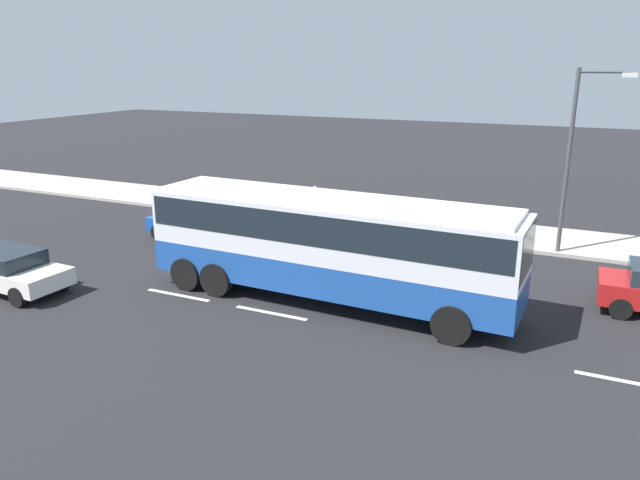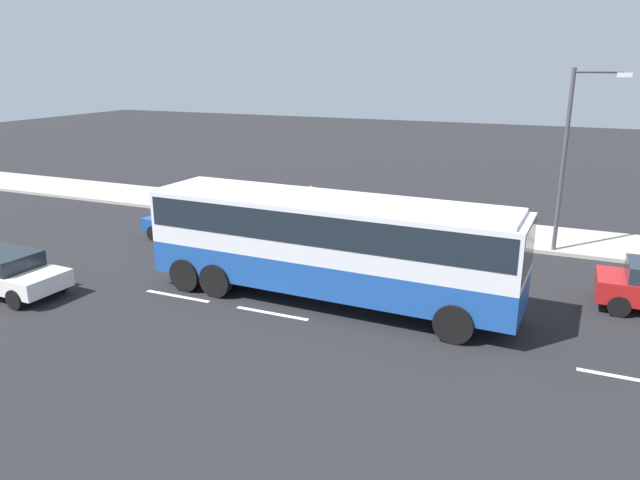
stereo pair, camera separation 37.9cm
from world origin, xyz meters
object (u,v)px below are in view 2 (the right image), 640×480
(car_blue_saloon, at_px, (191,223))
(pedestrian_near_curb, at_px, (311,200))
(coach_bus, at_px, (328,238))
(car_white_minivan, at_px, (3,271))
(street_lamp, at_px, (571,148))

(car_blue_saloon, distance_m, pedestrian_near_curb, 5.89)
(coach_bus, height_order, pedestrian_near_curb, coach_bus)
(car_white_minivan, height_order, pedestrian_near_curb, pedestrian_near_curb)
(car_blue_saloon, height_order, pedestrian_near_curb, pedestrian_near_curb)
(car_white_minivan, height_order, street_lamp, street_lamp)
(coach_bus, bearing_deg, car_white_minivan, -158.85)
(coach_bus, bearing_deg, car_blue_saloon, 155.37)
(car_white_minivan, relative_size, car_blue_saloon, 1.05)
(coach_bus, distance_m, street_lamp, 10.60)
(car_white_minivan, height_order, car_blue_saloon, car_blue_saloon)
(coach_bus, bearing_deg, pedestrian_near_curb, 119.45)
(car_white_minivan, bearing_deg, street_lamp, 37.89)
(pedestrian_near_curb, relative_size, street_lamp, 0.23)
(street_lamp, bearing_deg, coach_bus, -128.22)
(coach_bus, xyz_separation_m, car_white_minivan, (-10.02, -3.50, -1.35))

